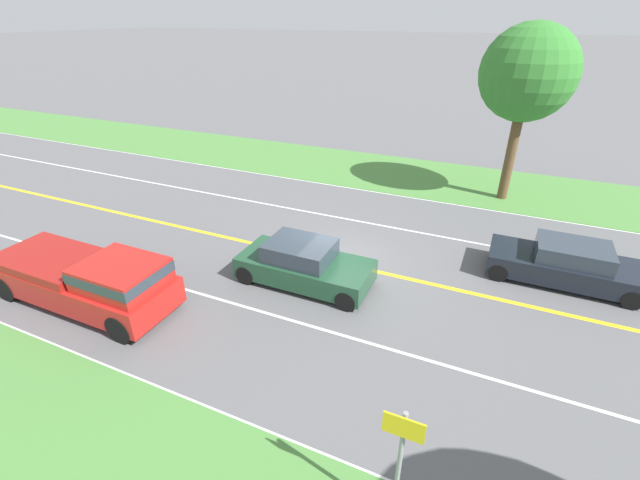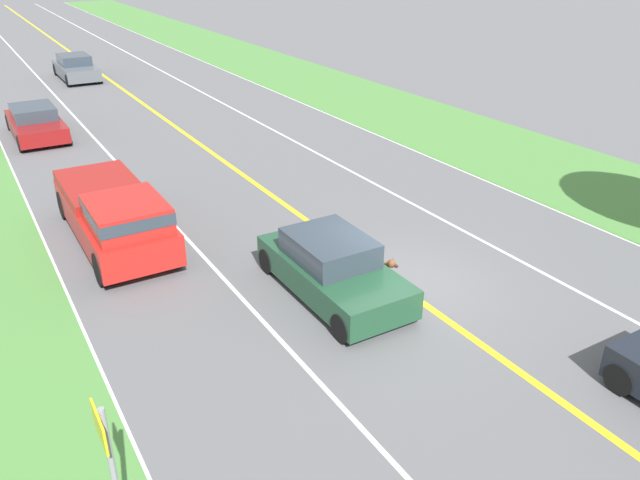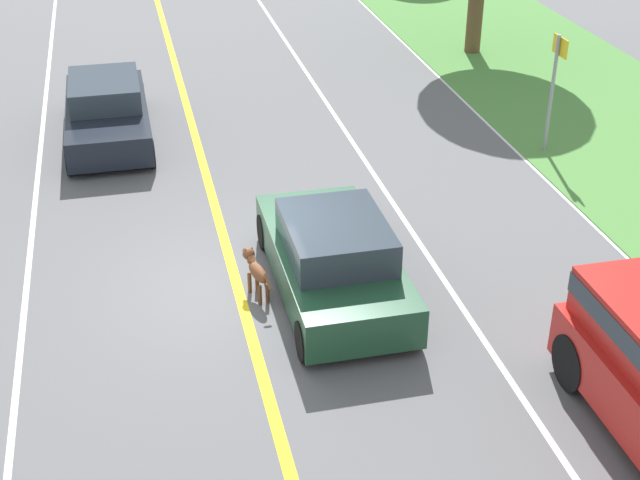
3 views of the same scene
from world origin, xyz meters
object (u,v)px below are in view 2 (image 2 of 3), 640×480
object	(u,v)px
pickup_truck	(115,213)
street_sign	(112,472)
car_trailing_near	(36,123)
dog	(382,266)
car_trailing_mid	(76,68)
ego_car	(332,268)

from	to	relation	value
pickup_truck	street_sign	distance (m)	10.18
car_trailing_near	street_sign	distance (m)	21.97
dog	car_trailing_mid	xyz separation A→B (m)	(1.28, -28.89, 0.17)
pickup_truck	car_trailing_near	xyz separation A→B (m)	(0.29, -11.99, -0.29)
car_trailing_near	car_trailing_mid	xyz separation A→B (m)	(-3.91, -11.46, 0.04)
dog	street_sign	distance (m)	8.64
dog	street_sign	size ratio (longest dim) A/B	0.40
car_trailing_mid	street_sign	xyz separation A→B (m)	(6.05, 33.30, 1.01)
car_trailing_mid	street_sign	world-z (taller)	street_sign
pickup_truck	car_trailing_near	distance (m)	11.99
car_trailing_near	street_sign	world-z (taller)	street_sign
car_trailing_mid	ego_car	bearing A→B (deg)	90.03
ego_car	dog	size ratio (longest dim) A/B	4.03
pickup_truck	car_trailing_mid	bearing A→B (deg)	-98.79
pickup_truck	street_sign	world-z (taller)	street_sign
car_trailing_near	car_trailing_mid	distance (m)	12.11
dog	car_trailing_near	world-z (taller)	car_trailing_near
pickup_truck	car_trailing_near	size ratio (longest dim) A/B	1.29
dog	ego_car	bearing A→B (deg)	-23.87
pickup_truck	dog	bearing A→B (deg)	132.07
car_trailing_near	street_sign	bearing A→B (deg)	84.40
dog	car_trailing_mid	bearing A→B (deg)	-101.47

